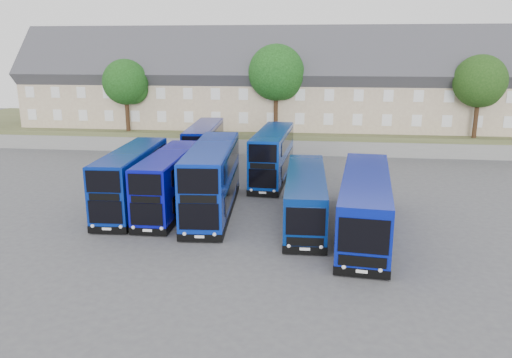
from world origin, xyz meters
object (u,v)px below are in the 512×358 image
object	(u,v)px
dd_front_mid	(169,183)
tree_west	(127,84)
tree_mid	(278,75)
tree_east	(481,83)
dd_front_left	(132,181)
coach_east_a	(305,198)

from	to	relation	value
dd_front_mid	tree_west	distance (m)	23.61
tree_mid	tree_east	distance (m)	20.02
dd_front_left	tree_east	size ratio (longest dim) A/B	1.26
dd_front_left	dd_front_mid	world-z (taller)	dd_front_left
coach_east_a	tree_east	size ratio (longest dim) A/B	1.40
tree_west	tree_mid	size ratio (longest dim) A/B	0.83
dd_front_mid	tree_east	distance (m)	33.26
dd_front_mid	tree_mid	xyz separation A→B (m)	(5.57, 21.06, 6.14)
dd_front_mid	coach_east_a	xyz separation A→B (m)	(9.09, -0.96, -0.40)
tree_west	tree_east	bearing A→B (deg)	0.00
dd_front_left	tree_mid	distance (m)	23.28
dd_front_mid	tree_east	xyz separation A→B (m)	(25.57, 20.55, 5.47)
tree_east	dd_front_mid	bearing A→B (deg)	-141.20
tree_west	tree_mid	bearing A→B (deg)	1.79
dd_front_left	tree_east	xyz separation A→B (m)	(28.19, 20.43, 5.40)
dd_front_mid	tree_west	bearing A→B (deg)	116.37
tree_west	tree_mid	world-z (taller)	tree_mid
dd_front_mid	dd_front_left	bearing A→B (deg)	176.71
dd_front_left	tree_mid	world-z (taller)	tree_mid
dd_front_mid	tree_mid	world-z (taller)	tree_mid
coach_east_a	tree_mid	xyz separation A→B (m)	(-3.52, 22.02, 6.54)
dd_front_left	tree_west	world-z (taller)	tree_west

